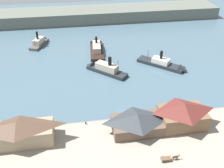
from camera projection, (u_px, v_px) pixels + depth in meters
ground_plane at (124, 114)px, 100.03m from camera, size 320.00×320.00×0.00m
quay_promenade at (138, 157)px, 81.36m from camera, size 110.00×36.00×1.20m
seawall_edge at (126, 119)px, 96.76m from camera, size 110.00×0.80×1.00m
ferry_shed_central_terminal at (18, 132)px, 83.73m from camera, size 22.32×9.09×8.24m
ferry_shed_west_terminal at (137, 122)px, 89.06m from camera, size 17.23×10.93×6.81m
ferry_shed_customs_shed at (183, 114)px, 90.83m from camera, size 15.88×11.23×9.15m
horse_cart at (169, 158)px, 78.95m from camera, size 5.89×1.60×1.87m
mooring_post_center_east at (86, 123)px, 93.14m from camera, size 0.44×0.44×0.90m
ferry_moored_west at (166, 65)px, 130.41m from camera, size 22.98×21.46×9.74m
ferry_approaching_east at (40, 42)px, 153.80m from camera, size 10.90×17.58×10.27m
ferry_outer_harbor at (103, 68)px, 126.47m from camera, size 19.97×19.11×10.36m
ferry_moored_east at (96, 47)px, 148.26m from camera, size 8.66×26.17×10.62m
far_headland at (94, 14)px, 189.63m from camera, size 180.00×24.00×8.00m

